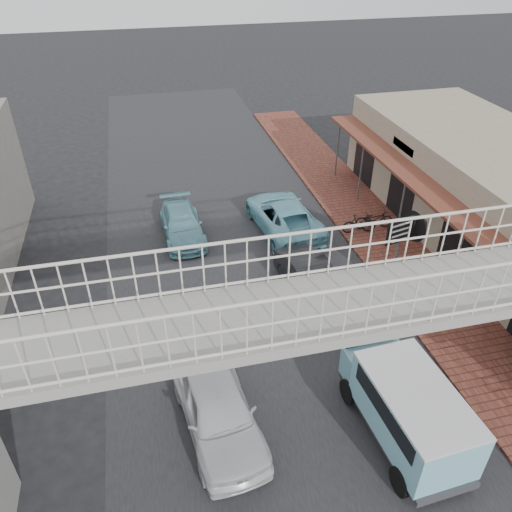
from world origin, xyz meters
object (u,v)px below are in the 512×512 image
angkot_far (182,224)px  angkot_curb (284,215)px  dark_sedan (312,279)px  angkot_van (408,404)px  arrow_sign (418,226)px  white_hatchback (217,407)px  motorcycle_near (374,219)px  motorcycle_far (359,223)px

angkot_far → angkot_curb: bearing=-8.1°
dark_sedan → angkot_van: bearing=-94.1°
angkot_curb → arrow_sign: size_ratio=1.61×
white_hatchback → angkot_curb: 10.69m
angkot_curb → angkot_far: angkot_curb is taller
arrow_sign → angkot_far: bearing=130.1°
arrow_sign → motorcycle_near: bearing=68.7°
arrow_sign → angkot_van: bearing=-132.8°
angkot_curb → motorcycle_near: bearing=160.3°
angkot_van → motorcycle_far: size_ratio=2.82×
motorcycle_far → arrow_sign: 4.46m
dark_sedan → motorcycle_near: size_ratio=2.32×
dark_sedan → angkot_van: size_ratio=0.95×
angkot_far → angkot_van: (4.44, -11.57, 0.69)m
white_hatchback → angkot_curb: size_ratio=0.89×
motorcycle_far → angkot_curb: bearing=75.2°
dark_sedan → angkot_curb: angkot_curb is taller
white_hatchback → dark_sedan: bearing=42.3°
white_hatchback → angkot_van: 4.92m
white_hatchback → angkot_van: bearing=-24.0°
white_hatchback → motorcycle_near: (8.49, 8.65, -0.21)m
angkot_curb → motorcycle_near: (3.85, -0.98, -0.15)m
white_hatchback → angkot_van: size_ratio=1.07×
dark_sedan → angkot_van: angkot_van is taller
motorcycle_far → angkot_far: bearing=83.9°
white_hatchback → arrow_sign: bearing=23.0°
dark_sedan → angkot_van: (0.34, -6.41, 0.62)m
motorcycle_near → arrow_sign: 4.66m
white_hatchback → arrow_sign: arrow_sign is taller
white_hatchback → motorcycle_near: size_ratio=2.62×
angkot_van → motorcycle_far: bearing=69.7°
white_hatchback → angkot_van: (4.67, -1.47, 0.51)m
white_hatchback → arrow_sign: 9.34m
motorcycle_far → dark_sedan: bearing=142.3°
dark_sedan → angkot_far: dark_sedan is taller
motorcycle_near → angkot_far: bearing=85.6°
white_hatchback → angkot_van: angkot_van is taller
angkot_far → arrow_sign: size_ratio=1.28×
dark_sedan → arrow_sign: 4.16m
angkot_van → motorcycle_far: angkot_van is taller
white_hatchback → motorcycle_far: 11.44m
angkot_far → motorcycle_far: angkot_far is taller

